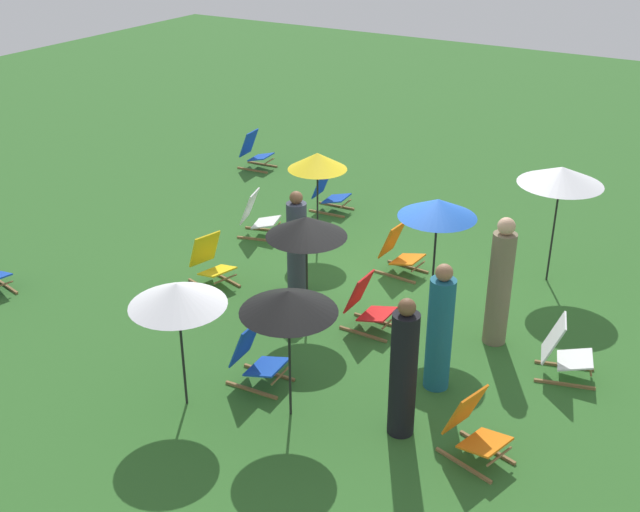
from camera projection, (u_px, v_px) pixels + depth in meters
name	position (u px, v px, depth m)	size (l,w,h in m)	color
ground_plane	(387.00, 303.00, 11.96)	(40.00, 40.00, 0.00)	#2D6026
deckchair_0	(211.00, 262.00, 12.39)	(0.66, 0.86, 0.83)	olive
deckchair_1	(399.00, 252.00, 12.74)	(0.52, 0.79, 0.83)	olive
deckchair_2	(564.00, 351.00, 10.08)	(0.67, 0.86, 0.83)	olive
deckchair_3	(255.00, 152.00, 17.32)	(0.54, 0.80, 0.83)	olive
deckchair_5	(368.00, 305.00, 11.16)	(0.49, 0.76, 0.83)	olive
deckchair_6	(329.00, 192.00, 15.11)	(0.53, 0.79, 0.83)	olive
deckchair_8	(474.00, 429.00, 8.67)	(0.67, 0.86, 0.83)	olive
deckchair_9	(258.00, 216.00, 14.06)	(0.67, 0.86, 0.83)	olive
deckchair_10	(256.00, 357.00, 9.96)	(0.52, 0.79, 0.83)	olive
umbrella_0	(288.00, 302.00, 8.83)	(1.14, 1.14, 1.70)	black
umbrella_1	(317.00, 161.00, 13.21)	(1.01, 1.01, 1.68)	black
umbrella_2	(306.00, 227.00, 10.86)	(1.15, 1.15, 1.64)	black
umbrella_3	(561.00, 176.00, 11.87)	(1.30, 1.30, 1.92)	black
umbrella_4	(438.00, 208.00, 10.55)	(1.08, 1.08, 1.98)	black
umbrella_5	(177.00, 295.00, 9.03)	(1.15, 1.15, 1.68)	black
person_0	(440.00, 331.00, 9.68)	(0.41, 0.41, 1.73)	#195972
person_1	(297.00, 245.00, 11.98)	(0.44, 0.44, 1.67)	#333847
person_2	(500.00, 285.00, 10.61)	(0.36, 0.36, 1.88)	#72664C
person_3	(403.00, 372.00, 8.85)	(0.34, 0.34, 1.77)	black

